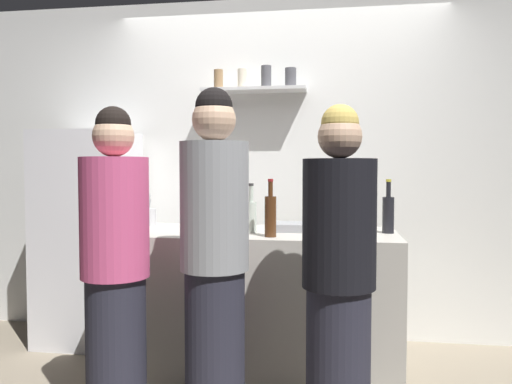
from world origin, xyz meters
The scene contains 13 objects.
back_wall_assembly centered at (0.00, 1.25, 1.30)m, with size 4.80×0.32×2.60m.
refrigerator centered at (-1.40, 0.85, 0.79)m, with size 0.65×0.62×1.57m.
counter centered at (-0.06, 0.47, 0.45)m, with size 1.76×0.76×0.90m, color #B7B2A8.
baking_pan centered at (0.21, 0.54, 0.93)m, with size 0.34×0.24×0.05m, color gray.
utensil_holder centered at (-0.85, 0.68, 0.96)m, with size 0.10×0.10×0.22m.
wine_bottle_green_glass centered at (-0.36, 0.33, 1.03)m, with size 0.07×0.07×0.34m.
wine_bottle_dark_glass centered at (0.75, 0.51, 1.03)m, with size 0.07×0.07×0.33m.
wine_bottle_pale_glass centered at (-0.08, 0.40, 1.01)m, with size 0.06×0.06×0.31m.
wine_bottle_amber_glass centered at (0.06, 0.23, 1.03)m, with size 0.07×0.07×0.34m.
water_bottle_plastic centered at (-0.52, 0.67, 0.99)m, with size 0.09×0.09×0.21m.
person_grey_hoodie centered at (-0.16, -0.26, 0.84)m, with size 0.34×0.34×1.70m.
person_pink_top centered at (-0.66, -0.31, 0.79)m, with size 0.34×0.34×1.61m.
person_blonde centered at (0.45, -0.33, 0.78)m, with size 0.34×0.34×1.59m.
Camera 1 is at (0.43, -2.69, 1.30)m, focal length 35.56 mm.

